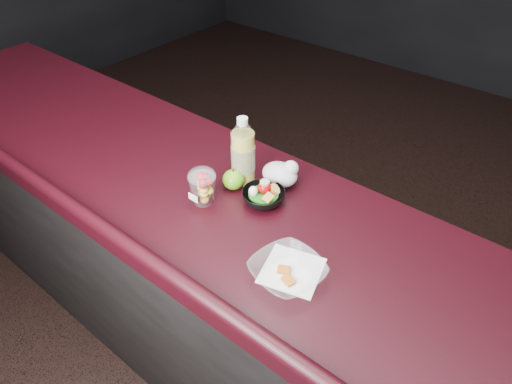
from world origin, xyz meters
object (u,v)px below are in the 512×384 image
Objects in this scene: green_apple at (234,179)px; snack_bowl at (263,196)px; takeout_bowl at (287,271)px; fruit_cup at (203,186)px; lemonade_bottle at (243,156)px.

snack_bowl is (0.13, 0.00, -0.01)m from green_apple.
green_apple and snack_bowl have the same top height.
fruit_cup is at bearing 167.16° from takeout_bowl.
lemonade_bottle reaches higher than snack_bowl.
fruit_cup is 0.13m from green_apple.
takeout_bowl is at bearing -29.22° from green_apple.
green_apple is 0.34× the size of takeout_bowl.
lemonade_bottle is 1.89× the size of fruit_cup.
green_apple is 0.13m from snack_bowl.
lemonade_bottle is 0.18m from fruit_cup.
takeout_bowl is (0.38, -0.27, -0.08)m from lemonade_bottle.
fruit_cup is at bearing -103.28° from green_apple.
green_apple is (0.00, -0.06, -0.07)m from lemonade_bottle.
snack_bowl is at bearing -22.00° from lemonade_bottle.
lemonade_bottle is 0.16m from snack_bowl.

